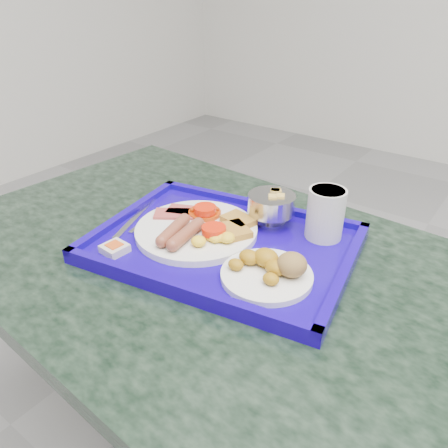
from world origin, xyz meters
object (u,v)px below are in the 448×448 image
at_px(table, 200,315).
at_px(juice_cup, 326,212).
at_px(bread_plate, 270,270).
at_px(fruit_bowl, 272,204).
at_px(tray, 224,245).
at_px(main_plate, 199,228).

distance_m(table, juice_cup, 0.35).
relative_size(bread_plate, juice_cup, 1.56).
xyz_separation_m(bread_plate, fruit_bowl, (-0.10, 0.17, 0.03)).
relative_size(tray, fruit_bowl, 5.53).
xyz_separation_m(main_plate, juice_cup, (0.20, 0.14, 0.04)).
xyz_separation_m(bread_plate, juice_cup, (0.01, 0.18, 0.04)).
height_order(bread_plate, juice_cup, juice_cup).
bearing_deg(main_plate, tray, 4.82).
relative_size(table, main_plate, 4.55).
bearing_deg(juice_cup, main_plate, -145.63).
distance_m(fruit_bowl, juice_cup, 0.11).
distance_m(table, main_plate, 0.20).
distance_m(tray, fruit_bowl, 0.13).
distance_m(tray, main_plate, 0.06).
xyz_separation_m(tray, main_plate, (-0.06, -0.00, 0.02)).
bearing_deg(juice_cup, fruit_bowl, -172.32).
relative_size(tray, main_plate, 2.21).
bearing_deg(bread_plate, table, 174.09).
bearing_deg(main_plate, fruit_bowl, 53.53).
bearing_deg(fruit_bowl, main_plate, -126.47).
height_order(main_plate, juice_cup, juice_cup).
relative_size(table, juice_cup, 11.00).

